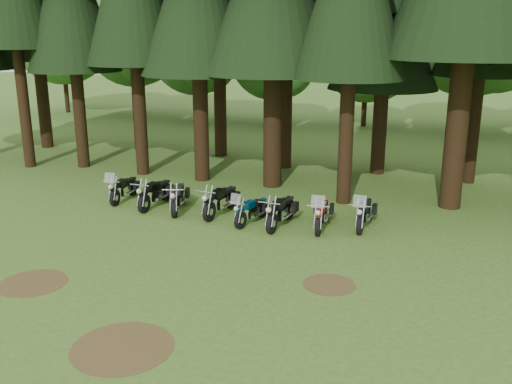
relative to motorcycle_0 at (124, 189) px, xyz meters
The scene contains 18 objects.
ground 7.25m from the motorcycle_0, 48.64° to the right, with size 120.00×120.00×0.00m, color #3A611F.
decid_0 26.88m from the motorcycle_0, 131.13° to the left, with size 8.00×7.78×10.00m.
decid_1 23.83m from the motorcycle_0, 118.85° to the left, with size 7.91×7.69×9.88m.
decid_2 20.65m from the motorcycle_0, 106.28° to the left, with size 6.72×6.53×8.40m.
decid_3 20.11m from the motorcycle_0, 89.79° to the left, with size 6.12×5.95×7.65m.
decid_4 22.18m from the motorcycle_0, 73.06° to the left, with size 5.93×5.76×7.41m.
decid_5 24.81m from the motorcycle_0, 57.18° to the left, with size 8.45×8.21×10.56m.
dirt_patch_0 7.66m from the motorcycle_0, 76.50° to the right, with size 1.80×1.80×0.01m, color #4C3D1E.
dirt_patch_1 10.52m from the motorcycle_0, 27.99° to the right, with size 1.40×1.40×0.01m, color #4C3D1E.
dirt_patch_2 11.08m from the motorcycle_0, 58.49° to the right, with size 2.20×2.20×0.01m, color #4C3D1E.
motorcycle_0 is the anchor object (origin of this frame).
motorcycle_1 1.58m from the motorcycle_0, 10.30° to the right, with size 0.33×2.36×0.96m.
motorcycle_2 2.63m from the motorcycle_0, ahead, with size 0.86×2.25×0.94m.
motorcycle_3 4.30m from the motorcycle_0, ahead, with size 0.44×2.41×0.98m.
motorcycle_4 5.73m from the motorcycle_0, ahead, with size 0.72×2.07×1.30m.
motorcycle_5 6.76m from the motorcycle_0, ahead, with size 0.40×2.36×0.96m.
motorcycle_6 8.09m from the motorcycle_0, ahead, with size 0.54×2.33×1.46m.
motorcycle_7 9.42m from the motorcycle_0, ahead, with size 0.42×2.26×1.43m.
Camera 1 is at (7.22, -13.21, 6.53)m, focal length 40.00 mm.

